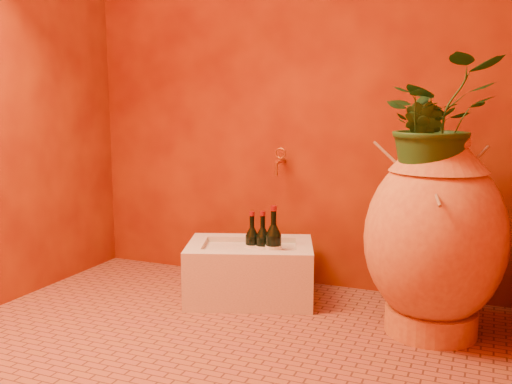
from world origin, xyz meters
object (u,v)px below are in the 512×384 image
at_px(wine_bottle_b, 252,247).
at_px(wall_tap, 280,160).
at_px(wine_bottle_c, 263,248).
at_px(stone_basin, 250,272).
at_px(amphora, 435,237).
at_px(wine_bottle_a, 273,248).

height_order(wine_bottle_b, wall_tap, wall_tap).
relative_size(wine_bottle_b, wine_bottle_c, 0.97).
distance_m(stone_basin, wall_tap, 0.65).
bearing_deg(wine_bottle_b, amphora, -7.97).
distance_m(wine_bottle_a, wall_tap, 0.54).
relative_size(wine_bottle_c, wall_tap, 2.03).
xyz_separation_m(wine_bottle_c, wall_tap, (-0.01, 0.28, 0.44)).
bearing_deg(wall_tap, amphora, -24.16).
distance_m(amphora, stone_basin, 0.99).
distance_m(amphora, wine_bottle_c, 0.91).
xyz_separation_m(wine_bottle_b, wine_bottle_c, (0.07, -0.01, 0.00)).
relative_size(stone_basin, wall_tap, 5.06).
height_order(amphora, stone_basin, amphora).
relative_size(amphora, wine_bottle_b, 2.99).
bearing_deg(stone_basin, wine_bottle_c, 27.33).
bearing_deg(wine_bottle_c, wall_tap, 91.87).
relative_size(wine_bottle_a, wall_tap, 2.30).
bearing_deg(wine_bottle_b, wine_bottle_c, -7.99).
xyz_separation_m(wine_bottle_a, wine_bottle_c, (-0.07, 0.04, -0.01)).
height_order(amphora, wine_bottle_a, amphora).
height_order(amphora, wine_bottle_b, amphora).
relative_size(amphora, wine_bottle_c, 2.91).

